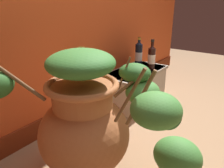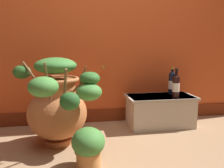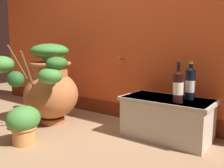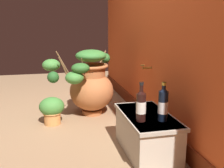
{
  "view_description": "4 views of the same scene",
  "coord_description": "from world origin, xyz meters",
  "px_view_note": "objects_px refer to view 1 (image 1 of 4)",
  "views": [
    {
      "loc": [
        -1.35,
        -0.3,
        1.06
      ],
      "look_at": [
        -0.01,
        0.69,
        0.42
      ],
      "focal_mm": 35.62,
      "sensor_mm": 36.0,
      "label": 1
    },
    {
      "loc": [
        -0.39,
        -1.66,
        0.93
      ],
      "look_at": [
        0.03,
        0.73,
        0.52
      ],
      "focal_mm": 37.79,
      "sensor_mm": 36.0,
      "label": 2
    },
    {
      "loc": [
        1.44,
        -1.08,
        0.8
      ],
      "look_at": [
        0.15,
        0.66,
        0.45
      ],
      "focal_mm": 39.16,
      "sensor_mm": 36.0,
      "label": 3
    },
    {
      "loc": [
        2.64,
        0.03,
        1.12
      ],
      "look_at": [
        -0.05,
        0.67,
        0.49
      ],
      "focal_mm": 42.2,
      "sensor_mm": 36.0,
      "label": 4
    }
  ],
  "objects_px": {
    "wine_bottle_left": "(152,57)",
    "wine_bottle_middle": "(139,54)",
    "terracotta_urn": "(88,120)",
    "potted_shrub": "(177,161)"
  },
  "relations": [
    {
      "from": "wine_bottle_left",
      "to": "wine_bottle_middle",
      "type": "relative_size",
      "value": 1.01
    },
    {
      "from": "wine_bottle_middle",
      "to": "wine_bottle_left",
      "type": "bearing_deg",
      "value": -100.5
    },
    {
      "from": "terracotta_urn",
      "to": "wine_bottle_middle",
      "type": "xyz_separation_m",
      "value": [
        1.29,
        0.41,
        0.1
      ]
    },
    {
      "from": "terracotta_urn",
      "to": "wine_bottle_left",
      "type": "relative_size",
      "value": 2.79
    },
    {
      "from": "terracotta_urn",
      "to": "potted_shrub",
      "type": "relative_size",
      "value": 2.84
    },
    {
      "from": "wine_bottle_left",
      "to": "potted_shrub",
      "type": "bearing_deg",
      "value": -145.4
    },
    {
      "from": "terracotta_urn",
      "to": "wine_bottle_middle",
      "type": "distance_m",
      "value": 1.35
    },
    {
      "from": "wine_bottle_middle",
      "to": "potted_shrub",
      "type": "bearing_deg",
      "value": -140.11
    },
    {
      "from": "terracotta_urn",
      "to": "wine_bottle_left",
      "type": "bearing_deg",
      "value": 10.48
    },
    {
      "from": "wine_bottle_left",
      "to": "wine_bottle_middle",
      "type": "xyz_separation_m",
      "value": [
        0.03,
        0.18,
        0.0
      ]
    }
  ]
}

